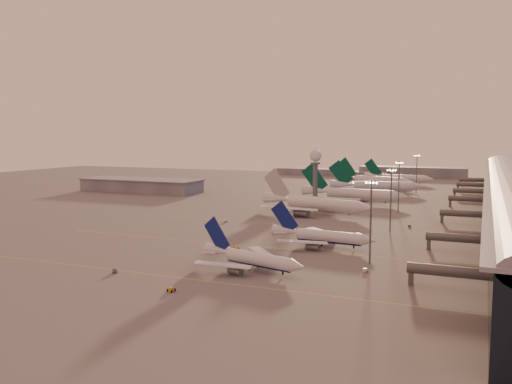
% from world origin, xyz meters
% --- Properties ---
extents(ground, '(700.00, 700.00, 0.00)m').
position_xyz_m(ground, '(0.00, 0.00, 0.00)').
color(ground, '#585555').
rests_on(ground, ground).
extents(taxiway_markings, '(180.00, 185.25, 0.02)m').
position_xyz_m(taxiway_markings, '(30.00, 56.00, 0.01)').
color(taxiway_markings, gold).
rests_on(taxiway_markings, ground).
extents(hangar, '(82.00, 27.00, 8.50)m').
position_xyz_m(hangar, '(-120.00, 140.00, 4.32)').
color(hangar, slate).
rests_on(hangar, ground).
extents(radar_tower, '(6.40, 6.40, 31.10)m').
position_xyz_m(radar_tower, '(5.00, 120.00, 20.95)').
color(radar_tower, '#4F5256').
rests_on(radar_tower, ground).
extents(mast_a, '(3.60, 0.56, 25.00)m').
position_xyz_m(mast_a, '(58.00, 0.00, 13.74)').
color(mast_a, '#4F5256').
rests_on(mast_a, ground).
extents(mast_b, '(3.60, 0.56, 25.00)m').
position_xyz_m(mast_b, '(55.00, 55.00, 13.74)').
color(mast_b, '#4F5256').
rests_on(mast_b, ground).
extents(mast_c, '(3.60, 0.56, 25.00)m').
position_xyz_m(mast_c, '(50.00, 110.00, 13.74)').
color(mast_c, '#4F5256').
rests_on(mast_c, ground).
extents(mast_d, '(3.60, 0.56, 25.00)m').
position_xyz_m(mast_d, '(48.00, 200.00, 13.74)').
color(mast_d, '#4F5256').
rests_on(mast_d, ground).
extents(distant_horizon, '(165.00, 37.50, 9.00)m').
position_xyz_m(distant_horizon, '(2.62, 325.14, 3.89)').
color(distant_horizon, slate).
rests_on(distant_horizon, ground).
extents(narrowbody_near, '(34.94, 27.51, 13.96)m').
position_xyz_m(narrowbody_near, '(28.93, -20.15, 2.83)').
color(narrowbody_near, silver).
rests_on(narrowbody_near, ground).
extents(narrowbody_mid, '(37.92, 30.14, 14.82)m').
position_xyz_m(narrowbody_mid, '(38.06, 18.51, 3.00)').
color(narrowbody_mid, silver).
rests_on(narrowbody_mid, ground).
extents(widebody_white, '(58.79, 46.53, 21.10)m').
position_xyz_m(widebody_white, '(14.88, 88.69, 3.66)').
color(widebody_white, silver).
rests_on(widebody_white, ground).
extents(greentail_a, '(59.98, 48.28, 21.78)m').
position_xyz_m(greentail_a, '(22.45, 134.14, 3.85)').
color(greentail_a, silver).
rests_on(greentail_a, ground).
extents(greentail_b, '(57.75, 46.02, 21.47)m').
position_xyz_m(greentail_b, '(25.63, 185.18, 3.79)').
color(greentail_b, silver).
rests_on(greentail_b, ground).
extents(greentail_c, '(56.52, 45.12, 20.87)m').
position_xyz_m(greentail_c, '(15.63, 229.82, 3.69)').
color(greentail_c, silver).
rests_on(greentail_c, ground).
extents(greentail_d, '(52.17, 42.00, 18.94)m').
position_xyz_m(greentail_d, '(27.83, 261.82, 3.35)').
color(greentail_d, silver).
rests_on(greentail_d, ground).
extents(gsv_truck_a, '(6.27, 5.27, 2.47)m').
position_xyz_m(gsv_truck_a, '(-4.38, -37.41, 1.26)').
color(gsv_truck_a, '#4E5053').
rests_on(gsv_truck_a, ground).
extents(gsv_tug_near, '(2.65, 3.87, 1.03)m').
position_xyz_m(gsv_tug_near, '(19.12, -46.88, 0.53)').
color(gsv_tug_near, orange).
rests_on(gsv_tug_near, ground).
extents(gsv_catering_a, '(5.53, 3.34, 4.23)m').
position_xyz_m(gsv_catering_a, '(58.92, -9.97, 2.11)').
color(gsv_catering_a, silver).
rests_on(gsv_catering_a, ground).
extents(gsv_tug_mid, '(4.14, 4.12, 1.04)m').
position_xyz_m(gsv_tug_mid, '(13.83, 1.79, 0.54)').
color(gsv_tug_mid, orange).
rests_on(gsv_tug_mid, ground).
extents(gsv_truck_b, '(5.59, 2.91, 2.15)m').
position_xyz_m(gsv_truck_b, '(45.33, 43.59, 1.10)').
color(gsv_truck_b, silver).
rests_on(gsv_truck_b, ground).
extents(gsv_truck_c, '(6.04, 5.40, 2.42)m').
position_xyz_m(gsv_truck_c, '(-14.04, 51.24, 1.23)').
color(gsv_truck_c, silver).
rests_on(gsv_truck_c, ground).
extents(gsv_catering_b, '(5.68, 3.93, 4.27)m').
position_xyz_m(gsv_catering_b, '(60.74, 69.60, 2.13)').
color(gsv_catering_b, '#4E5053').
rests_on(gsv_catering_b, ground).
extents(gsv_tug_far, '(2.94, 4.14, 1.08)m').
position_xyz_m(gsv_tug_far, '(24.72, 98.08, 0.56)').
color(gsv_tug_far, silver).
rests_on(gsv_tug_far, ground).
extents(gsv_truck_d, '(2.25, 5.62, 2.24)m').
position_xyz_m(gsv_truck_d, '(-10.12, 129.60, 1.14)').
color(gsv_truck_d, silver).
rests_on(gsv_truck_d, ground).
extents(gsv_tug_hangar, '(3.90, 2.56, 1.06)m').
position_xyz_m(gsv_tug_hangar, '(42.60, 159.06, 0.55)').
color(gsv_tug_hangar, orange).
rests_on(gsv_tug_hangar, ground).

